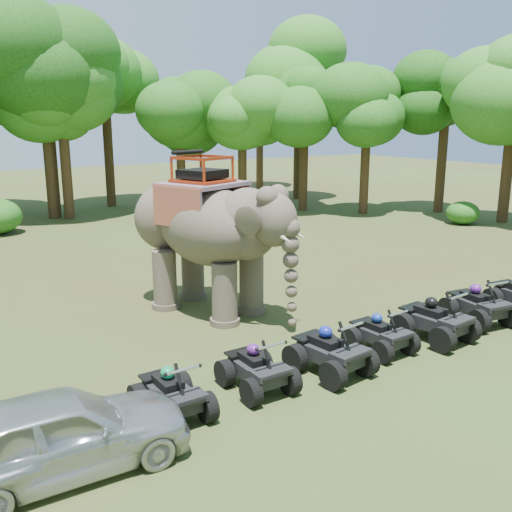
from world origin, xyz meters
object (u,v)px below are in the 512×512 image
object	(u,v)px
atv_0	(171,387)
atv_5	(479,300)
parked_car	(60,433)
atv_4	(436,315)
atv_3	(381,329)
elephant	(207,234)
atv_2	(330,346)
atv_1	(257,363)

from	to	relation	value
atv_0	atv_5	distance (m)	9.15
parked_car	atv_4	distance (m)	9.37
atv_0	atv_5	size ratio (longest dim) A/B	0.90
atv_3	atv_4	size ratio (longest dim) A/B	0.85
elephant	atv_3	distance (m)	5.58
elephant	atv_4	distance (m)	6.53
parked_car	atv_3	bearing A→B (deg)	-82.63
elephant	atv_0	bearing A→B (deg)	-144.79
atv_0	atv_4	distance (m)	7.16
elephant	atv_3	world-z (taller)	elephant
elephant	atv_4	size ratio (longest dim) A/B	2.99
atv_2	atv_5	world-z (taller)	atv_5
elephant	atv_5	bearing A→B (deg)	-61.09
atv_3	elephant	bearing A→B (deg)	109.81
atv_3	atv_4	world-z (taller)	atv_4
elephant	atv_0	world-z (taller)	elephant
atv_0	atv_3	world-z (taller)	atv_0
atv_5	atv_0	bearing A→B (deg)	-171.18
atv_0	atv_2	world-z (taller)	atv_2
elephant	atv_2	xyz separation A→B (m)	(0.15, -5.19, -1.63)
elephant	atv_0	xyz separation A→B (m)	(-3.54, -4.96, -1.69)
atv_2	atv_3	bearing A→B (deg)	1.81
elephant	atv_0	distance (m)	6.32
atv_1	atv_3	world-z (taller)	atv_1
atv_1	atv_2	xyz separation A→B (m)	(1.75, -0.25, 0.06)
elephant	atv_3	bearing A→B (deg)	-87.87
parked_car	atv_5	distance (m)	11.36
elephant	atv_2	bearing A→B (deg)	-107.68
parked_car	atv_5	world-z (taller)	parked_car
atv_0	atv_2	bearing A→B (deg)	-3.66
atv_4	atv_0	bearing A→B (deg)	174.10
atv_3	atv_0	bearing A→B (deg)	178.52
atv_0	atv_3	xyz separation A→B (m)	(5.48, 0.01, -0.02)
atv_4	atv_1	bearing A→B (deg)	173.22
atv_1	atv_4	distance (m)	5.24
elephant	atv_4	xyz separation A→B (m)	(3.62, -5.19, -1.60)
atv_3	atv_4	distance (m)	1.70
parked_car	atv_4	world-z (taller)	parked_car
elephant	atv_1	world-z (taller)	elephant
parked_car	atv_2	world-z (taller)	parked_car
atv_2	atv_1	bearing A→B (deg)	165.92
atv_2	elephant	bearing A→B (deg)	85.65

